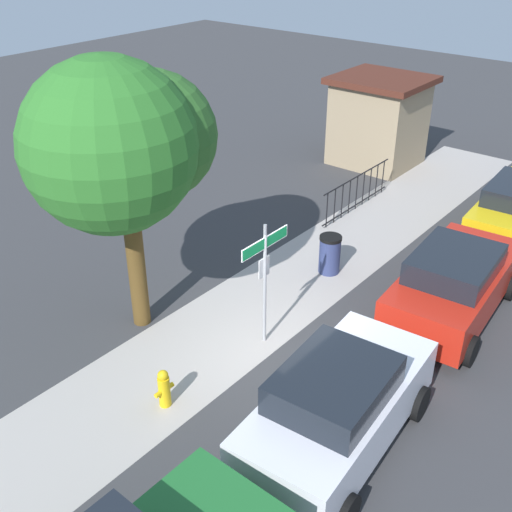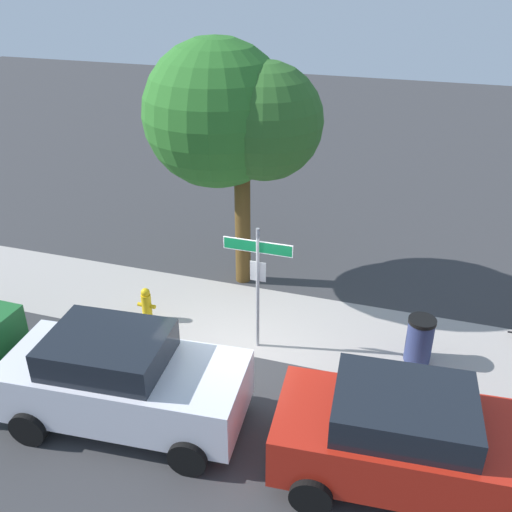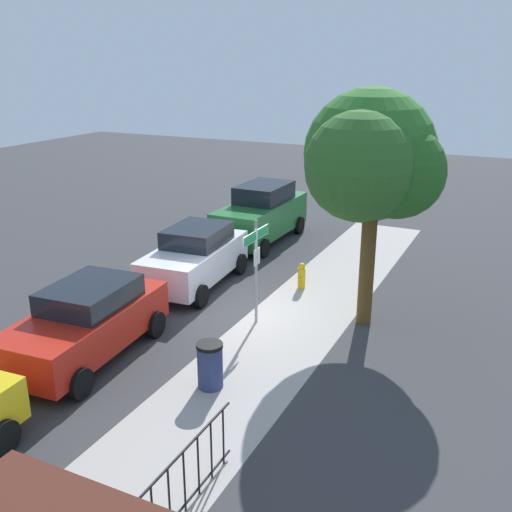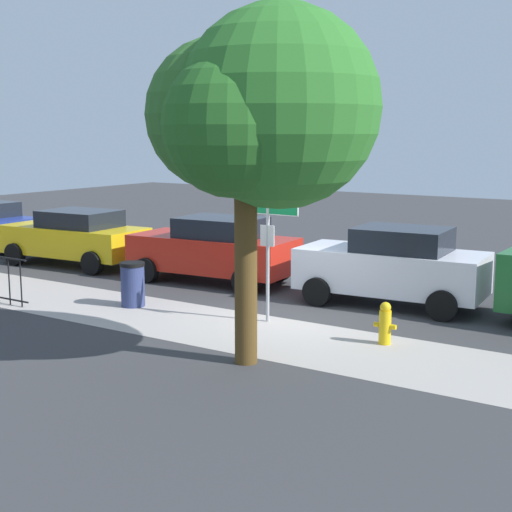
{
  "view_description": "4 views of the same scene",
  "coord_description": "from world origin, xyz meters",
  "px_view_note": "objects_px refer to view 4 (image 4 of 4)",
  "views": [
    {
      "loc": [
        -7.93,
        -6.06,
        7.93
      ],
      "look_at": [
        0.87,
        1.1,
        1.52
      ],
      "focal_mm": 43.68,
      "sensor_mm": 36.0,
      "label": 1
    },
    {
      "loc": [
        3.19,
        -8.87,
        7.28
      ],
      "look_at": [
        -0.01,
        1.25,
        1.63
      ],
      "focal_mm": 40.26,
      "sensor_mm": 36.0,
      "label": 2
    },
    {
      "loc": [
        12.52,
        6.28,
        6.41
      ],
      "look_at": [
        -0.03,
        0.24,
        1.66
      ],
      "focal_mm": 40.91,
      "sensor_mm": 36.0,
      "label": 3
    },
    {
      "loc": [
        -7.51,
        12.71,
        3.81
      ],
      "look_at": [
        0.06,
        1.18,
        1.48
      ],
      "focal_mm": 51.9,
      "sensor_mm": 36.0,
      "label": 4
    }
  ],
  "objects_px": {
    "shade_tree": "(255,113)",
    "car_white": "(393,266)",
    "car_yellow": "(75,237)",
    "fire_hydrant": "(385,323)",
    "trash_bin": "(133,284)",
    "street_sign": "(268,232)",
    "car_red": "(214,249)"
  },
  "relations": [
    {
      "from": "car_red",
      "to": "car_yellow",
      "type": "bearing_deg",
      "value": -1.64
    },
    {
      "from": "shade_tree",
      "to": "street_sign",
      "type": "bearing_deg",
      "value": -61.78
    },
    {
      "from": "street_sign",
      "to": "shade_tree",
      "type": "relative_size",
      "value": 0.47
    },
    {
      "from": "shade_tree",
      "to": "fire_hydrant",
      "type": "distance_m",
      "value": 4.52
    },
    {
      "from": "car_red",
      "to": "fire_hydrant",
      "type": "bearing_deg",
      "value": 150.19
    },
    {
      "from": "car_red",
      "to": "shade_tree",
      "type": "bearing_deg",
      "value": 127.85
    },
    {
      "from": "street_sign",
      "to": "car_yellow",
      "type": "bearing_deg",
      "value": -16.46
    },
    {
      "from": "car_yellow",
      "to": "fire_hydrant",
      "type": "xyz_separation_m",
      "value": [
        -10.7,
        2.58,
        -0.44
      ]
    },
    {
      "from": "shade_tree",
      "to": "fire_hydrant",
      "type": "relative_size",
      "value": 7.43
    },
    {
      "from": "car_red",
      "to": "fire_hydrant",
      "type": "relative_size",
      "value": 5.6
    },
    {
      "from": "car_white",
      "to": "car_yellow",
      "type": "bearing_deg",
      "value": -2.45
    },
    {
      "from": "car_white",
      "to": "trash_bin",
      "type": "height_order",
      "value": "car_white"
    },
    {
      "from": "street_sign",
      "to": "shade_tree",
      "type": "bearing_deg",
      "value": 118.22
    },
    {
      "from": "car_red",
      "to": "street_sign",
      "type": "bearing_deg",
      "value": 136.96
    },
    {
      "from": "car_yellow",
      "to": "fire_hydrant",
      "type": "relative_size",
      "value": 5.65
    },
    {
      "from": "car_red",
      "to": "car_yellow",
      "type": "distance_m",
      "value": 4.8
    },
    {
      "from": "shade_tree",
      "to": "trash_bin",
      "type": "distance_m",
      "value": 6.06
    },
    {
      "from": "trash_bin",
      "to": "car_red",
      "type": "bearing_deg",
      "value": -88.86
    },
    {
      "from": "car_white",
      "to": "car_red",
      "type": "xyz_separation_m",
      "value": [
        4.8,
        0.12,
        -0.03
      ]
    },
    {
      "from": "shade_tree",
      "to": "car_white",
      "type": "bearing_deg",
      "value": -92.7
    },
    {
      "from": "street_sign",
      "to": "car_white",
      "type": "relative_size",
      "value": 0.64
    },
    {
      "from": "fire_hydrant",
      "to": "trash_bin",
      "type": "height_order",
      "value": "trash_bin"
    },
    {
      "from": "car_red",
      "to": "fire_hydrant",
      "type": "distance_m",
      "value": 6.55
    },
    {
      "from": "fire_hydrant",
      "to": "car_yellow",
      "type": "bearing_deg",
      "value": -13.55
    },
    {
      "from": "car_white",
      "to": "car_red",
      "type": "distance_m",
      "value": 4.8
    },
    {
      "from": "street_sign",
      "to": "fire_hydrant",
      "type": "xyz_separation_m",
      "value": [
        -2.64,
        0.2,
        -1.45
      ]
    },
    {
      "from": "street_sign",
      "to": "car_yellow",
      "type": "height_order",
      "value": "street_sign"
    },
    {
      "from": "car_red",
      "to": "car_yellow",
      "type": "xyz_separation_m",
      "value": [
        4.8,
        0.23,
        -0.03
      ]
    },
    {
      "from": "trash_bin",
      "to": "fire_hydrant",
      "type": "bearing_deg",
      "value": -177.06
    },
    {
      "from": "shade_tree",
      "to": "car_white",
      "type": "distance_m",
      "value": 6.06
    },
    {
      "from": "car_yellow",
      "to": "trash_bin",
      "type": "distance_m",
      "value": 5.66
    },
    {
      "from": "fire_hydrant",
      "to": "car_white",
      "type": "bearing_deg",
      "value": -69.34
    }
  ]
}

